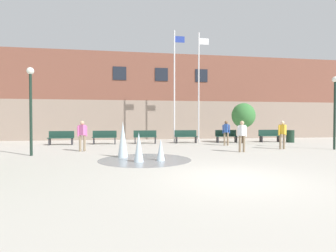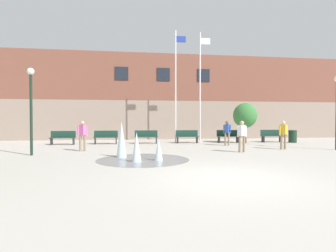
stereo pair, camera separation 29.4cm
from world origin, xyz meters
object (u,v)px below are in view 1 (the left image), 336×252
object	(u,v)px
adult_watching	(242,134)
adult_near_bench	(82,133)
park_bench_under_right_flagpole	(186,136)
park_bench_far_right	(269,136)
park_bench_far_left	(61,138)
lamp_post_left_lane	(31,98)
trash_can	(290,136)
park_bench_under_left_flagpole	(105,137)
lamp_post_right_lane	(335,102)
street_tree_near_building	(243,116)
park_bench_near_trashcan	(226,136)
flagpole_right	(199,84)
park_bench_center	(145,137)
flagpole_left	(175,83)
teen_by_trashcan	(282,132)
adult_in_red	(226,131)

from	to	relation	value
adult_watching	adult_near_bench	bearing A→B (deg)	137.04
park_bench_under_right_flagpole	park_bench_far_right	distance (m)	6.37
park_bench_far_left	lamp_post_left_lane	size ratio (longest dim) A/B	0.40
park_bench_under_right_flagpole	trash_can	distance (m)	7.69
park_bench_under_left_flagpole	lamp_post_right_lane	distance (m)	14.08
trash_can	park_bench_under_right_flagpole	bearing A→B (deg)	174.65
park_bench_under_left_flagpole	street_tree_near_building	distance (m)	9.81
park_bench_near_trashcan	adult_watching	distance (m)	5.80
flagpole_right	park_bench_center	bearing A→B (deg)	-173.69
adult_watching	flagpole_left	size ratio (longest dim) A/B	0.20
flagpole_left	park_bench_under_right_flagpole	bearing A→B (deg)	-32.62
park_bench_under_right_flagpole	lamp_post_left_lane	size ratio (longest dim) A/B	0.40
teen_by_trashcan	flagpole_right	distance (m)	7.03
adult_watching	lamp_post_right_lane	xyz separation A→B (m)	(5.57, 0.31, 1.69)
adult_in_red	teen_by_trashcan	distance (m)	3.42
flagpole_left	street_tree_near_building	world-z (taller)	flagpole_left
street_tree_near_building	park_bench_far_right	bearing A→B (deg)	14.42
adult_near_bench	street_tree_near_building	xyz separation A→B (m)	(10.48, 3.36, 1.01)
park_bench_far_left	park_bench_far_right	distance (m)	14.81
park_bench_under_left_flagpole	trash_can	distance (m)	13.34
flagpole_left	flagpole_right	size ratio (longest dim) A/B	1.01
park_bench_center	park_bench_near_trashcan	xyz separation A→B (m)	(5.91, -0.10, 0.00)
park_bench_center	adult_in_red	xyz separation A→B (m)	(5.04, -2.24, 0.45)
adult_watching	adult_near_bench	xyz separation A→B (m)	(-8.07, 1.62, 0.00)
adult_watching	adult_in_red	bearing A→B (deg)	49.74
park_bench_far_right	adult_near_bench	bearing A→B (deg)	-162.83
park_bench_far_right	lamp_post_left_lane	xyz separation A→B (m)	(-14.85, -5.36, 2.14)
flagpole_left	lamp_post_left_lane	xyz separation A→B (m)	(-7.76, -5.93, -1.68)
park_bench_under_right_flagpole	lamp_post_right_lane	world-z (taller)	lamp_post_right_lane
flagpole_left	teen_by_trashcan	bearing A→B (deg)	-45.11
park_bench_far_right	teen_by_trashcan	distance (m)	5.03
adult_in_red	flagpole_right	xyz separation A→B (m)	(-1.05, 2.68, 3.33)
park_bench_under_left_flagpole	lamp_post_left_lane	distance (m)	6.51
park_bench_far_right	flagpole_right	xyz separation A→B (m)	(-5.28, 0.57, 3.78)
park_bench_near_trashcan	teen_by_trashcan	distance (m)	4.90
adult_watching	street_tree_near_building	distance (m)	5.62
park_bench_far_right	adult_watching	bearing A→B (deg)	-130.42
park_bench_far_left	park_bench_under_right_flagpole	size ratio (longest dim) A/B	1.00
teen_by_trashcan	lamp_post_left_lane	xyz separation A→B (m)	(-12.94, -0.73, 1.68)
park_bench_far_right	park_bench_under_left_flagpole	bearing A→B (deg)	179.53
park_bench_far_left	flagpole_right	size ratio (longest dim) A/B	0.20
park_bench_under_right_flagpole	flagpole_left	distance (m)	3.91
flagpole_right	park_bench_far_right	bearing A→B (deg)	-6.14
street_tree_near_building	flagpole_left	bearing A→B (deg)	166.09
teen_by_trashcan	park_bench_under_left_flagpole	bearing A→B (deg)	33.39
adult_near_bench	lamp_post_right_lane	size ratio (longest dim) A/B	0.39
trash_can	lamp_post_left_lane	bearing A→B (deg)	-163.60
adult_in_red	trash_can	world-z (taller)	adult_in_red
park_bench_far_right	adult_watching	size ratio (longest dim) A/B	1.01
park_bench_under_left_flagpole	lamp_post_right_lane	xyz separation A→B (m)	(12.84, -5.37, 2.14)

